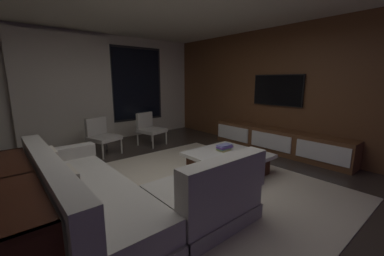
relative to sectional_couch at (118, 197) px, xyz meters
The scene contains 12 objects.
floor 1.02m from the sectional_couch, 10.59° to the left, with size 9.20×9.20×0.00m, color #332B26.
back_wall_with_window 4.04m from the sectional_couch, 76.67° to the left, with size 6.60×0.30×2.70m.
media_wall 4.16m from the sectional_couch, ahead, with size 0.12×7.80×2.70m.
area_rug 1.34m from the sectional_couch, ahead, with size 3.20×3.80×0.01m, color beige.
sectional_couch is the anchor object (origin of this frame).
coffee_table 2.01m from the sectional_couch, ahead, with size 1.16×1.16×0.36m.
book_stack_on_coffee_table 2.10m from the sectional_couch, ahead, with size 0.28×0.19×0.10m.
accent_chair_near_window 3.29m from the sectional_couch, 53.65° to the left, with size 0.67×0.68×0.78m.
accent_chair_by_curtain 2.75m from the sectional_couch, 73.69° to the left, with size 0.68×0.70×0.78m.
media_console 3.74m from the sectional_couch, ahead, with size 0.46×3.10×0.52m.
mounted_tv 4.08m from the sectional_couch, ahead, with size 0.05×1.16×0.67m.
console_table_behind_couch 0.93m from the sectional_couch, behind, with size 0.40×2.10×0.74m.
Camera 1 is at (-1.90, -2.58, 1.57)m, focal length 22.29 mm.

